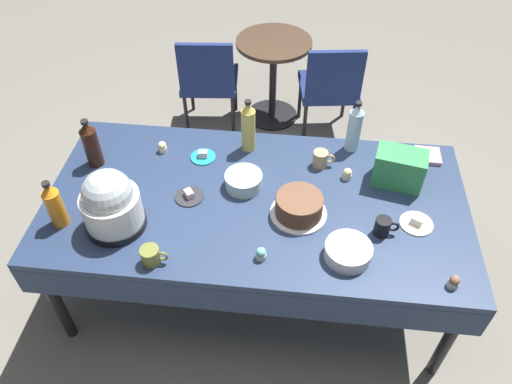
% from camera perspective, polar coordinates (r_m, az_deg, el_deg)
% --- Properties ---
extents(ground, '(9.00, 9.00, 0.00)m').
position_cam_1_polar(ground, '(3.14, 0.00, -10.32)').
color(ground, slate).
extents(potluck_table, '(2.20, 1.10, 0.75)m').
position_cam_1_polar(potluck_table, '(2.61, 0.00, -1.73)').
color(potluck_table, navy).
rests_on(potluck_table, ground).
extents(frosted_layer_cake, '(0.29, 0.29, 0.12)m').
position_cam_1_polar(frosted_layer_cake, '(2.46, 5.03, -1.68)').
color(frosted_layer_cake, silver).
rests_on(frosted_layer_cake, potluck_table).
extents(slow_cooker, '(0.30, 0.30, 0.34)m').
position_cam_1_polar(slow_cooker, '(2.42, -16.55, -1.29)').
color(slow_cooker, black).
rests_on(slow_cooker, potluck_table).
extents(glass_salad_bowl, '(0.20, 0.20, 0.08)m').
position_cam_1_polar(glass_salad_bowl, '(2.60, -1.45, 1.32)').
color(glass_salad_bowl, '#B2C6BC').
rests_on(glass_salad_bowl, potluck_table).
extents(ceramic_snack_bowl, '(0.22, 0.22, 0.07)m').
position_cam_1_polar(ceramic_snack_bowl, '(2.33, 10.66, -6.83)').
color(ceramic_snack_bowl, silver).
rests_on(ceramic_snack_bowl, potluck_table).
extents(dessert_plate_cream, '(0.17, 0.17, 0.05)m').
position_cam_1_polar(dessert_plate_cream, '(2.56, 18.18, -3.41)').
color(dessert_plate_cream, beige).
rests_on(dessert_plate_cream, potluck_table).
extents(dessert_plate_teal, '(0.14, 0.14, 0.04)m').
position_cam_1_polar(dessert_plate_teal, '(2.81, -6.18, 4.18)').
color(dessert_plate_teal, teal).
rests_on(dessert_plate_teal, potluck_table).
extents(dessert_plate_charcoal, '(0.15, 0.15, 0.04)m').
position_cam_1_polar(dessert_plate_charcoal, '(2.59, -7.78, -0.43)').
color(dessert_plate_charcoal, '#2D2D33').
rests_on(dessert_plate_charcoal, potluck_table).
extents(cupcake_mint, '(0.05, 0.05, 0.07)m').
position_cam_1_polar(cupcake_mint, '(2.87, -10.85, 5.17)').
color(cupcake_mint, beige).
rests_on(cupcake_mint, potluck_table).
extents(cupcake_vanilla, '(0.05, 0.05, 0.07)m').
position_cam_1_polar(cupcake_vanilla, '(2.70, 10.57, 2.08)').
color(cupcake_vanilla, beige).
rests_on(cupcake_vanilla, potluck_table).
extents(cupcake_berry, '(0.05, 0.05, 0.07)m').
position_cam_1_polar(cupcake_berry, '(2.36, 22.05, -9.66)').
color(cupcake_berry, beige).
rests_on(cupcake_berry, potluck_table).
extents(cupcake_cocoa, '(0.05, 0.05, 0.07)m').
position_cam_1_polar(cupcake_cocoa, '(2.29, 0.58, -7.20)').
color(cupcake_cocoa, beige).
rests_on(cupcake_cocoa, potluck_table).
extents(soda_bottle_cola, '(0.09, 0.09, 0.30)m').
position_cam_1_polar(soda_bottle_cola, '(2.82, -18.64, 5.30)').
color(soda_bottle_cola, '#33190F').
rests_on(soda_bottle_cola, potluck_table).
extents(soda_bottle_orange_juice, '(0.08, 0.08, 0.28)m').
position_cam_1_polar(soda_bottle_orange_juice, '(2.55, -22.40, -1.41)').
color(soda_bottle_orange_juice, orange).
rests_on(soda_bottle_orange_juice, potluck_table).
extents(soda_bottle_ginger_ale, '(0.08, 0.08, 0.33)m').
position_cam_1_polar(soda_bottle_ginger_ale, '(2.77, -0.90, 7.57)').
color(soda_bottle_ginger_ale, gold).
rests_on(soda_bottle_ginger_ale, potluck_table).
extents(soda_bottle_water, '(0.08, 0.08, 0.32)m').
position_cam_1_polar(soda_bottle_water, '(2.82, 11.40, 7.34)').
color(soda_bottle_water, silver).
rests_on(soda_bottle_water, potluck_table).
extents(coffee_mug_black, '(0.12, 0.08, 0.10)m').
position_cam_1_polar(coffee_mug_black, '(2.45, 14.57, -3.92)').
color(coffee_mug_black, black).
rests_on(coffee_mug_black, potluck_table).
extents(coffee_mug_tan, '(0.12, 0.08, 0.09)m').
position_cam_1_polar(coffee_mug_tan, '(2.74, 7.55, 3.86)').
color(coffee_mug_tan, tan).
rests_on(coffee_mug_tan, potluck_table).
extents(coffee_mug_olive, '(0.13, 0.09, 0.09)m').
position_cam_1_polar(coffee_mug_olive, '(2.31, -12.12, -7.27)').
color(coffee_mug_olive, olive).
rests_on(coffee_mug_olive, potluck_table).
extents(soda_carton, '(0.29, 0.21, 0.20)m').
position_cam_1_polar(soda_carton, '(2.69, 16.32, 2.68)').
color(soda_carton, '#338C4C').
rests_on(soda_carton, potluck_table).
extents(paper_napkin_stack, '(0.14, 0.14, 0.02)m').
position_cam_1_polar(paper_napkin_stack, '(2.96, 19.35, 4.02)').
color(paper_napkin_stack, pink).
rests_on(paper_napkin_stack, potluck_table).
extents(maroon_chair_left, '(0.48, 0.48, 0.85)m').
position_cam_1_polar(maroon_chair_left, '(3.97, -5.55, 13.07)').
color(maroon_chair_left, navy).
rests_on(maroon_chair_left, ground).
extents(maroon_chair_right, '(0.50, 0.50, 0.85)m').
position_cam_1_polar(maroon_chair_right, '(3.91, 8.63, 12.18)').
color(maroon_chair_right, navy).
rests_on(maroon_chair_right, ground).
extents(round_cafe_table, '(0.60, 0.60, 0.72)m').
position_cam_1_polar(round_cafe_table, '(4.10, 2.03, 14.46)').
color(round_cafe_table, '#473323').
rests_on(round_cafe_table, ground).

